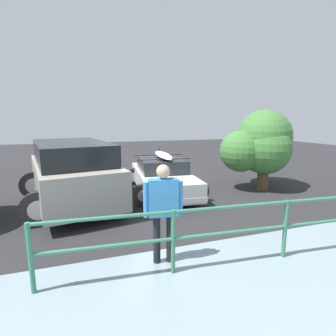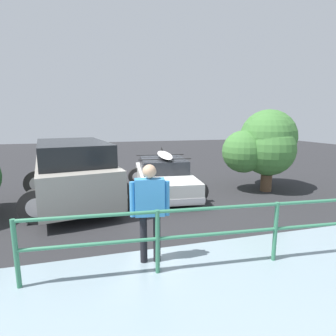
# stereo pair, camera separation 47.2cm
# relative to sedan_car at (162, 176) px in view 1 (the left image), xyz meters

# --- Properties ---
(ground_plane) EXTENTS (44.00, 44.00, 0.02)m
(ground_plane) POSITION_rel_sedan_car_xyz_m (0.79, 0.26, -0.57)
(ground_plane) COLOR #28282B
(ground_plane) RESTS_ON ground
(sedan_car) EXTENTS (2.53, 4.19, 1.44)m
(sedan_car) POSITION_rel_sedan_car_xyz_m (0.00, 0.00, 0.00)
(sedan_car) COLOR silver
(sedan_car) RESTS_ON ground
(suv_car) EXTENTS (3.24, 4.68, 1.82)m
(suv_car) POSITION_rel_sedan_car_xyz_m (2.82, 0.41, 0.39)
(suv_car) COLOR #9E998E
(suv_car) RESTS_ON ground
(person_bystander) EXTENTS (0.66, 0.26, 1.71)m
(person_bystander) POSITION_rel_sedan_car_xyz_m (1.29, 4.26, 0.46)
(person_bystander) COLOR black
(person_bystander) RESTS_ON ground
(railing_fence) EXTENTS (8.25, 0.68, 1.05)m
(railing_fence) POSITION_rel_sedan_car_xyz_m (-0.80, 4.78, 0.15)
(railing_fence) COLOR #387F5B
(railing_fence) RESTS_ON ground
(bush_near_left) EXTENTS (2.88, 2.50, 2.79)m
(bush_near_left) POSITION_rel_sedan_car_xyz_m (-3.54, 0.48, 1.05)
(bush_near_left) COLOR brown
(bush_near_left) RESTS_ON ground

